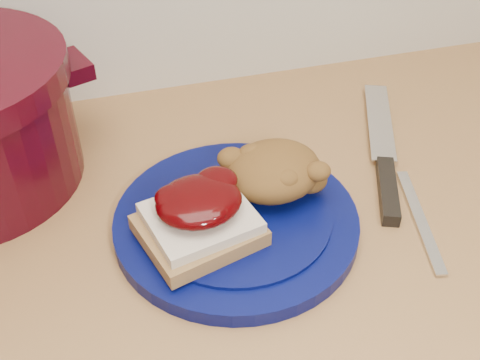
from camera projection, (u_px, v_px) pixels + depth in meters
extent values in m
cylinder|color=#040941|center=(236.00, 222.00, 0.65)|extent=(0.31, 0.31, 0.02)
cube|color=olive|center=(199.00, 230.00, 0.61)|extent=(0.14, 0.13, 0.02)
cube|color=beige|center=(200.00, 218.00, 0.61)|extent=(0.12, 0.11, 0.01)
ellipsoid|color=#2F0102|center=(199.00, 201.00, 0.60)|extent=(0.10, 0.09, 0.03)
ellipsoid|color=brown|center=(274.00, 171.00, 0.66)|extent=(0.12, 0.11, 0.05)
cube|color=black|center=(388.00, 190.00, 0.69)|extent=(0.06, 0.11, 0.02)
cube|color=silver|center=(380.00, 120.00, 0.80)|extent=(0.10, 0.18, 0.00)
cube|color=silver|center=(420.00, 219.00, 0.66)|extent=(0.05, 0.16, 0.00)
cube|color=#33050D|center=(72.00, 66.00, 0.72)|extent=(0.05, 0.07, 0.02)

